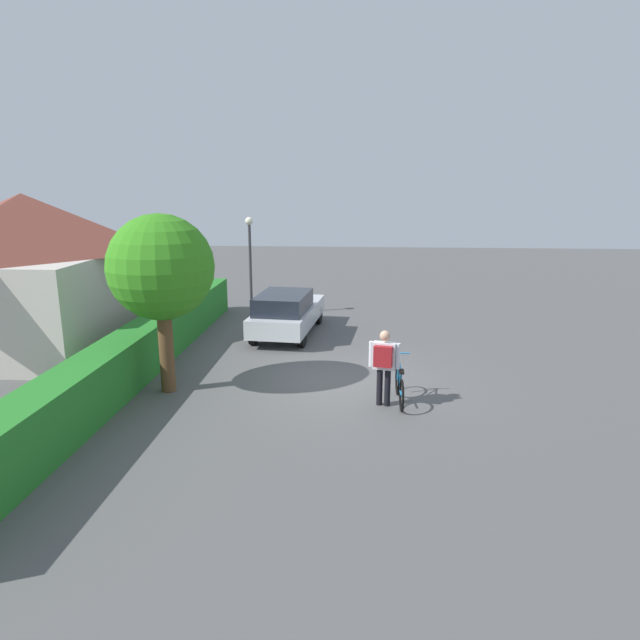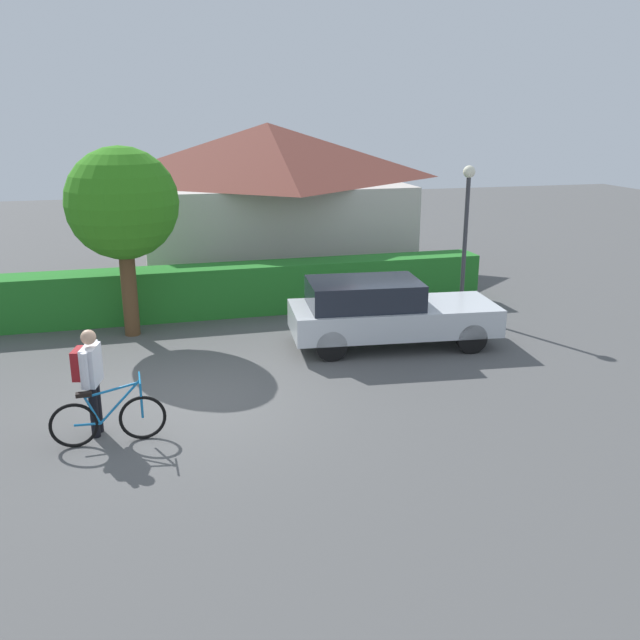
% 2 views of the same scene
% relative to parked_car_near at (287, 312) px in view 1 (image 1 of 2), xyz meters
% --- Properties ---
extents(ground_plane, '(60.00, 60.00, 0.00)m').
position_rel_parked_car_near_xyz_m(ground_plane, '(-4.18, -1.92, -0.74)').
color(ground_plane, '#525252').
extents(hedge_row, '(15.41, 0.90, 1.19)m').
position_rel_parked_car_near_xyz_m(hedge_row, '(-4.18, 3.19, -0.15)').
color(hedge_row, '#257927').
rests_on(hedge_row, ground).
extents(house_distant, '(7.75, 6.11, 4.40)m').
position_rel_parked_car_near_xyz_m(house_distant, '(-0.98, 7.65, 1.51)').
color(house_distant, beige).
rests_on(house_distant, ground).
extents(parked_car_near, '(4.38, 2.04, 1.41)m').
position_rel_parked_car_near_xyz_m(parked_car_near, '(0.00, 0.00, 0.00)').
color(parked_car_near, silver).
rests_on(parked_car_near, ground).
extents(bicycle, '(1.66, 0.50, 0.99)m').
position_rel_parked_car_near_xyz_m(bicycle, '(-5.42, -3.18, -0.36)').
color(bicycle, black).
rests_on(bicycle, ground).
extents(person_rider, '(0.43, 0.66, 1.66)m').
position_rel_parked_car_near_xyz_m(person_rider, '(-5.65, -2.82, 0.27)').
color(person_rider, black).
rests_on(person_rider, ground).
extents(street_lamp, '(0.28, 0.28, 3.54)m').
position_rel_parked_car_near_xyz_m(street_lamp, '(2.53, 1.62, 1.60)').
color(street_lamp, '#38383D').
rests_on(street_lamp, ground).
extents(tree_kerbside, '(2.34, 2.34, 4.05)m').
position_rel_parked_car_near_xyz_m(tree_kerbside, '(-5.10, 2.09, 2.10)').
color(tree_kerbside, brown).
rests_on(tree_kerbside, ground).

